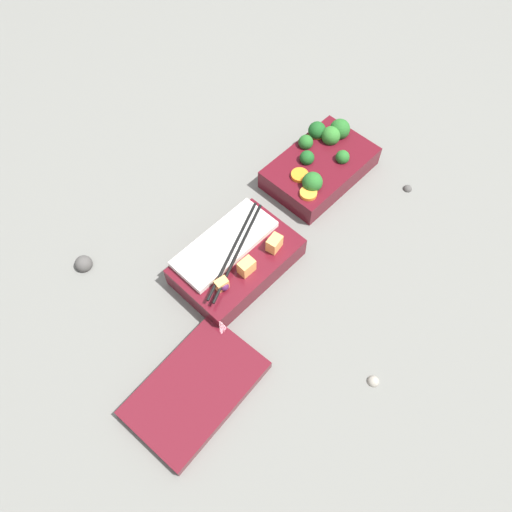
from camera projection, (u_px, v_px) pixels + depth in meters
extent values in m
plane|color=slate|center=(291.00, 217.00, 0.94)|extent=(3.00, 3.00, 0.00)
cube|color=#510F19|center=(320.00, 168.00, 0.97)|extent=(0.21, 0.13, 0.04)
sphere|color=#19511E|center=(307.00, 158.00, 0.95)|extent=(0.03, 0.03, 0.03)
sphere|color=#19511E|center=(317.00, 130.00, 0.98)|extent=(0.04, 0.04, 0.04)
sphere|color=#236023|center=(312.00, 182.00, 0.91)|extent=(0.04, 0.04, 0.04)
sphere|color=#236023|center=(341.00, 156.00, 0.95)|extent=(0.03, 0.03, 0.03)
sphere|color=#236023|center=(340.00, 129.00, 0.98)|extent=(0.04, 0.04, 0.04)
sphere|color=#236023|center=(306.00, 142.00, 0.97)|extent=(0.03, 0.03, 0.03)
sphere|color=#2D7028|center=(331.00, 136.00, 0.97)|extent=(0.04, 0.04, 0.04)
cylinder|color=orange|center=(317.00, 132.00, 0.99)|extent=(0.04, 0.04, 0.01)
cylinder|color=orange|center=(308.00, 193.00, 0.91)|extent=(0.04, 0.04, 0.01)
cylinder|color=orange|center=(300.00, 175.00, 0.93)|extent=(0.05, 0.05, 0.01)
cube|color=#510F19|center=(237.00, 262.00, 0.86)|extent=(0.21, 0.13, 0.04)
cube|color=white|center=(225.00, 244.00, 0.85)|extent=(0.19, 0.08, 0.01)
cube|color=#F4A356|center=(274.00, 243.00, 0.84)|extent=(0.03, 0.02, 0.03)
cube|color=#F4A356|center=(247.00, 267.00, 0.81)|extent=(0.03, 0.02, 0.03)
cube|color=#F4A356|center=(222.00, 284.00, 0.80)|extent=(0.02, 0.02, 0.02)
sphere|color=#4C1E4C|center=(224.00, 286.00, 0.80)|extent=(0.02, 0.02, 0.02)
cylinder|color=black|center=(234.00, 250.00, 0.83)|extent=(0.19, 0.08, 0.01)
cylinder|color=black|center=(238.00, 251.00, 0.83)|extent=(0.19, 0.08, 0.01)
cube|color=#510F19|center=(196.00, 389.00, 0.76)|extent=(0.22, 0.14, 0.02)
sphere|color=#474442|center=(408.00, 188.00, 0.97)|extent=(0.02, 0.02, 0.02)
sphere|color=#474442|center=(84.00, 264.00, 0.87)|extent=(0.03, 0.03, 0.03)
sphere|color=gray|center=(374.00, 381.00, 0.77)|extent=(0.02, 0.02, 0.02)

